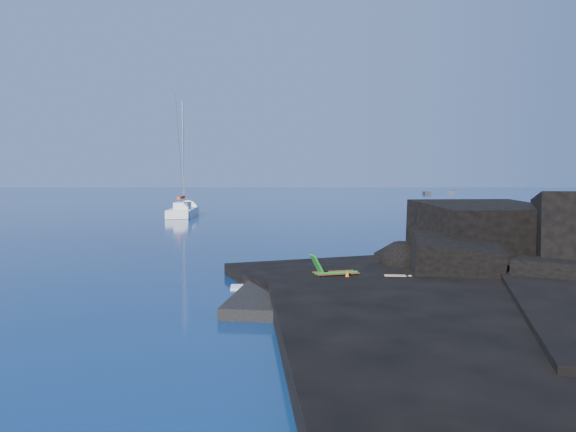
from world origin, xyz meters
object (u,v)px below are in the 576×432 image
(deck_chair, at_px, (336,267))
(marker_cone, at_px, (347,277))
(distant_boat_b, at_px, (453,193))
(sailboat, at_px, (183,216))
(sunbather, at_px, (395,278))
(distant_boat_a, at_px, (427,194))

(deck_chair, xyz_separation_m, marker_cone, (0.37, -0.41, -0.31))
(distant_boat_b, bearing_deg, marker_cone, -90.77)
(deck_chair, height_order, distant_boat_b, deck_chair)
(sailboat, relative_size, sunbather, 6.93)
(sunbather, bearing_deg, distant_boat_a, 80.80)
(sailboat, distance_m, sunbather, 41.30)
(marker_cone, distance_m, distant_boat_b, 128.57)
(deck_chair, distance_m, distant_boat_a, 116.59)
(sailboat, height_order, distant_boat_b, sailboat)
(distant_boat_a, xyz_separation_m, distant_boat_b, (8.65, 9.74, 0.00))
(deck_chair, xyz_separation_m, distant_boat_b, (37.25, 122.76, -0.91))
(sailboat, xyz_separation_m, marker_cone, (13.78, -38.49, 0.60))
(sunbather, relative_size, marker_cone, 3.47)
(sunbather, bearing_deg, sailboat, 116.00)
(sailboat, bearing_deg, sunbather, -71.80)
(distant_boat_a, bearing_deg, sailboat, -115.33)
(sailboat, relative_size, distant_boat_a, 2.70)
(deck_chair, xyz_separation_m, distant_boat_a, (28.60, 113.02, -0.91))
(sunbather, xyz_separation_m, marker_cone, (-1.69, -0.21, 0.06))
(marker_cone, relative_size, distant_boat_a, 0.11)
(sailboat, relative_size, marker_cone, 24.04)
(deck_chair, distance_m, sunbather, 2.10)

